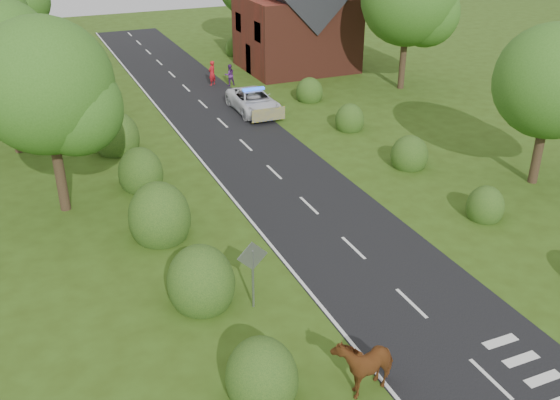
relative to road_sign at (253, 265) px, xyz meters
name	(u,v)px	position (x,y,z in m)	size (l,w,h in m)	color
ground	(411,304)	(5.00, -2.00, -1.65)	(120.00, 120.00, 0.00)	#324912
road	(252,151)	(5.00, 13.00, -1.64)	(6.00, 70.00, 0.02)	black
road_markings	(238,170)	(3.40, 10.93, -1.63)	(4.96, 70.00, 0.01)	white
hedgerow_left	(144,183)	(-1.51, 9.69, -0.91)	(2.75, 50.41, 3.00)	#1C4217
hedgerow_right	(396,148)	(11.60, 9.21, -1.10)	(2.10, 45.78, 2.10)	#1C4217
tree_left_a	(53,92)	(-4.75, 9.86, 3.69)	(5.74, 5.60, 8.38)	#332316
tree_left_b	(7,59)	(-6.25, 17.86, 3.39)	(5.74, 5.60, 8.07)	#332316
tree_right_a	(557,86)	(16.23, 3.87, 3.09)	(5.33, 5.20, 7.56)	#332316
tree_right_b	(413,2)	(19.29, 19.84, 4.28)	(6.56, 6.40, 9.40)	#332316
road_sign	(253,265)	(0.00, 0.00, 0.00)	(1.06, 0.08, 2.53)	gray
house	(296,19)	(14.49, 28.00, 2.13)	(8.00, 7.40, 9.17)	brown
cow	(364,365)	(1.51, -4.70, -0.94)	(1.07, 2.02, 1.44)	brown
police_van	(254,101)	(7.50, 19.18, -0.94)	(2.45, 5.20, 1.57)	silver
pedestrian_red	(212,73)	(6.98, 26.05, -0.78)	(0.64, 0.42, 1.75)	red
pedestrian_purple	(230,75)	(8.11, 25.49, -0.89)	(0.74, 0.58, 1.53)	#53246A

